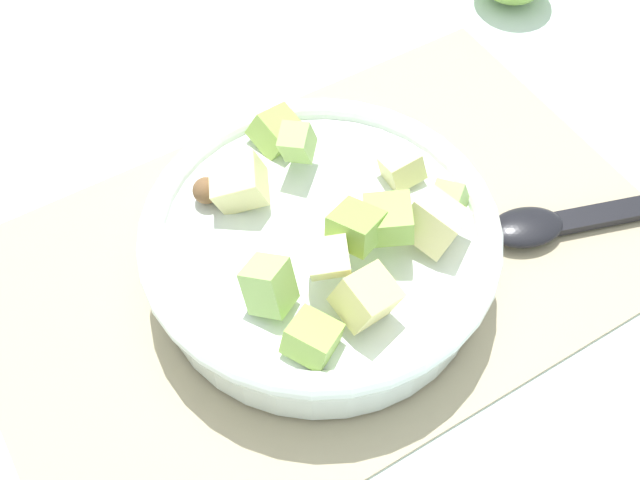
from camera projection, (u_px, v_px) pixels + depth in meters
The scene contains 4 objects.
ground_plane at pixel (323, 261), 0.60m from camera, with size 2.40×2.40×0.00m, color silver.
placemat at pixel (323, 259), 0.59m from camera, with size 0.49×0.31×0.01m, color tan.
salad_bowl at pixel (321, 245), 0.56m from camera, with size 0.25×0.25×0.10m.
serving_spoon at pixel (593, 216), 0.61m from camera, with size 0.24×0.10×0.01m.
Camera 1 is at (-0.18, -0.29, 0.49)m, focal length 45.43 mm.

